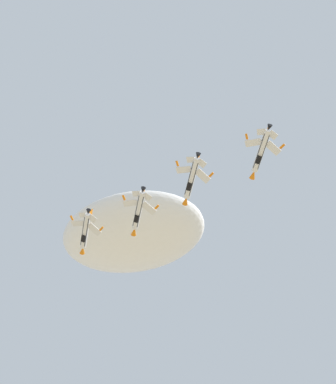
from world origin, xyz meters
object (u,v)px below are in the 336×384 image
at_px(fighter_jet_left_outer, 261,152).
at_px(fighter_jet_lead, 85,232).
at_px(fighter_jet_right_wing, 192,179).
at_px(fighter_jet_left_wing, 138,211).

bearing_deg(fighter_jet_left_outer, fighter_jet_lead, 139.19).
distance_m(fighter_jet_lead, fighter_jet_right_wing, 36.38).
relative_size(fighter_jet_left_wing, fighter_jet_right_wing, 1.00).
xyz_separation_m(fighter_jet_lead, fighter_jet_right_wing, (33.74, -13.12, -3.62)).
xyz_separation_m(fighter_jet_right_wing, fighter_jet_left_outer, (19.05, -3.37, 1.72)).
relative_size(fighter_jet_lead, fighter_jet_right_wing, 1.00).
height_order(fighter_jet_lead, fighter_jet_left_outer, fighter_jet_lead).
bearing_deg(fighter_jet_lead, fighter_jet_left_wing, -42.11).
bearing_deg(fighter_jet_left_outer, fighter_jet_left_wing, 139.85).
bearing_deg(fighter_jet_lead, fighter_jet_left_outer, -40.81).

